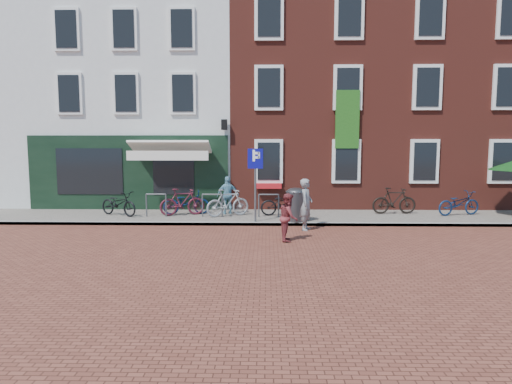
{
  "coord_description": "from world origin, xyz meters",
  "views": [
    {
      "loc": [
        0.42,
        -14.72,
        2.74
      ],
      "look_at": [
        0.08,
        0.09,
        1.11
      ],
      "focal_mm": 31.92,
      "sensor_mm": 36.0,
      "label": 1
    }
  ],
  "objects_px": {
    "litter_bin": "(296,203)",
    "woman": "(306,204)",
    "boy": "(289,217)",
    "bicycle_6": "(459,203)",
    "bicycle_1": "(182,202)",
    "bicycle_4": "(284,203)",
    "bicycle_3": "(228,203)",
    "cafe_person": "(228,195)",
    "parking_sign": "(255,171)",
    "bicycle_0": "(119,204)",
    "bicycle_2": "(186,202)",
    "bicycle_5": "(394,201)"
  },
  "relations": [
    {
      "from": "litter_bin",
      "to": "cafe_person",
      "type": "bearing_deg",
      "value": 147.66
    },
    {
      "from": "parking_sign",
      "to": "bicycle_4",
      "type": "relative_size",
      "value": 1.45
    },
    {
      "from": "bicycle_1",
      "to": "bicycle_5",
      "type": "relative_size",
      "value": 1.0
    },
    {
      "from": "boy",
      "to": "bicycle_5",
      "type": "height_order",
      "value": "boy"
    },
    {
      "from": "boy",
      "to": "bicycle_0",
      "type": "xyz_separation_m",
      "value": [
        -5.94,
        3.6,
        -0.13
      ]
    },
    {
      "from": "boy",
      "to": "bicycle_2",
      "type": "height_order",
      "value": "boy"
    },
    {
      "from": "litter_bin",
      "to": "cafe_person",
      "type": "height_order",
      "value": "cafe_person"
    },
    {
      "from": "bicycle_2",
      "to": "bicycle_5",
      "type": "bearing_deg",
      "value": -99.13
    },
    {
      "from": "cafe_person",
      "to": "bicycle_5",
      "type": "height_order",
      "value": "cafe_person"
    },
    {
      "from": "woman",
      "to": "bicycle_2",
      "type": "relative_size",
      "value": 0.96
    },
    {
      "from": "bicycle_0",
      "to": "bicycle_4",
      "type": "relative_size",
      "value": 1.0
    },
    {
      "from": "litter_bin",
      "to": "boy",
      "type": "distance_m",
      "value": 2.58
    },
    {
      "from": "litter_bin",
      "to": "parking_sign",
      "type": "distance_m",
      "value": 1.72
    },
    {
      "from": "parking_sign",
      "to": "bicycle_3",
      "type": "bearing_deg",
      "value": 133.2
    },
    {
      "from": "bicycle_3",
      "to": "bicycle_4",
      "type": "height_order",
      "value": "bicycle_3"
    },
    {
      "from": "bicycle_3",
      "to": "bicycle_5",
      "type": "distance_m",
      "value": 6.12
    },
    {
      "from": "bicycle_1",
      "to": "bicycle_2",
      "type": "distance_m",
      "value": 0.27
    },
    {
      "from": "parking_sign",
      "to": "bicycle_1",
      "type": "distance_m",
      "value": 3.18
    },
    {
      "from": "parking_sign",
      "to": "bicycle_3",
      "type": "relative_size",
      "value": 1.49
    },
    {
      "from": "woman",
      "to": "bicycle_0",
      "type": "distance_m",
      "value": 6.87
    },
    {
      "from": "boy",
      "to": "bicycle_1",
      "type": "height_order",
      "value": "boy"
    },
    {
      "from": "parking_sign",
      "to": "cafe_person",
      "type": "relative_size",
      "value": 1.74
    },
    {
      "from": "bicycle_0",
      "to": "boy",
      "type": "bearing_deg",
      "value": -91.83
    },
    {
      "from": "boy",
      "to": "bicycle_5",
      "type": "distance_m",
      "value": 5.88
    },
    {
      "from": "boy",
      "to": "bicycle_6",
      "type": "distance_m",
      "value": 7.48
    },
    {
      "from": "parking_sign",
      "to": "bicycle_5",
      "type": "height_order",
      "value": "parking_sign"
    },
    {
      "from": "bicycle_1",
      "to": "bicycle_4",
      "type": "relative_size",
      "value": 0.97
    },
    {
      "from": "bicycle_0",
      "to": "bicycle_1",
      "type": "relative_size",
      "value": 1.03
    },
    {
      "from": "parking_sign",
      "to": "bicycle_4",
      "type": "height_order",
      "value": "parking_sign"
    },
    {
      "from": "boy",
      "to": "bicycle_2",
      "type": "xyz_separation_m",
      "value": [
        -3.55,
        3.97,
        -0.13
      ]
    },
    {
      "from": "bicycle_4",
      "to": "bicycle_6",
      "type": "distance_m",
      "value": 6.33
    },
    {
      "from": "cafe_person",
      "to": "bicycle_1",
      "type": "relative_size",
      "value": 0.86
    },
    {
      "from": "bicycle_6",
      "to": "bicycle_2",
      "type": "bearing_deg",
      "value": 73.73
    },
    {
      "from": "bicycle_2",
      "to": "parking_sign",
      "type": "bearing_deg",
      "value": -131.36
    },
    {
      "from": "bicycle_1",
      "to": "cafe_person",
      "type": "bearing_deg",
      "value": -97.87
    },
    {
      "from": "bicycle_4",
      "to": "bicycle_5",
      "type": "xyz_separation_m",
      "value": [
        4.07,
        0.44,
        0.05
      ]
    },
    {
      "from": "woman",
      "to": "bicycle_4",
      "type": "xyz_separation_m",
      "value": [
        -0.61,
        2.2,
        -0.26
      ]
    },
    {
      "from": "bicycle_1",
      "to": "boy",
      "type": "bearing_deg",
      "value": -155.65
    },
    {
      "from": "parking_sign",
      "to": "boy",
      "type": "distance_m",
      "value": 2.88
    },
    {
      "from": "litter_bin",
      "to": "bicycle_1",
      "type": "height_order",
      "value": "litter_bin"
    },
    {
      "from": "bicycle_3",
      "to": "litter_bin",
      "type": "bearing_deg",
      "value": -140.95
    },
    {
      "from": "cafe_person",
      "to": "bicycle_1",
      "type": "xyz_separation_m",
      "value": [
        -1.62,
        -0.35,
        -0.21
      ]
    },
    {
      "from": "cafe_person",
      "to": "bicycle_3",
      "type": "bearing_deg",
      "value": 81.99
    },
    {
      "from": "litter_bin",
      "to": "woman",
      "type": "height_order",
      "value": "woman"
    },
    {
      "from": "bicycle_4",
      "to": "bicycle_5",
      "type": "distance_m",
      "value": 4.1
    },
    {
      "from": "bicycle_6",
      "to": "parking_sign",
      "type": "bearing_deg",
      "value": 85.31
    },
    {
      "from": "bicycle_1",
      "to": "parking_sign",
      "type": "bearing_deg",
      "value": -135.27
    },
    {
      "from": "woman",
      "to": "parking_sign",
      "type": "bearing_deg",
      "value": 77.71
    },
    {
      "from": "parking_sign",
      "to": "boy",
      "type": "relative_size",
      "value": 1.82
    },
    {
      "from": "bicycle_4",
      "to": "bicycle_5",
      "type": "height_order",
      "value": "bicycle_5"
    }
  ]
}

